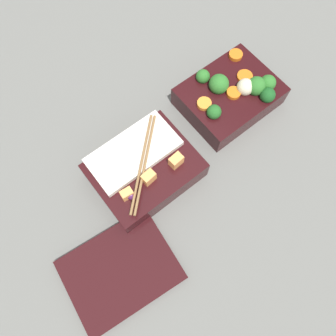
# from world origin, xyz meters

# --- Properties ---
(ground_plane) EXTENTS (3.00, 3.00, 0.00)m
(ground_plane) POSITION_xyz_m (0.00, 0.00, 0.00)
(ground_plane) COLOR slate
(bento_tray_vegetable) EXTENTS (0.20, 0.16, 0.08)m
(bento_tray_vegetable) POSITION_xyz_m (-0.13, -0.01, 0.03)
(bento_tray_vegetable) COLOR black
(bento_tray_vegetable) RESTS_ON ground_plane
(bento_tray_rice) EXTENTS (0.20, 0.15, 0.08)m
(bento_tray_rice) POSITION_xyz_m (0.11, 0.01, 0.03)
(bento_tray_rice) COLOR black
(bento_tray_rice) RESTS_ON ground_plane
(bento_lid) EXTENTS (0.21, 0.17, 0.01)m
(bento_lid) POSITION_xyz_m (0.26, 0.13, 0.01)
(bento_lid) COLOR black
(bento_lid) RESTS_ON ground_plane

